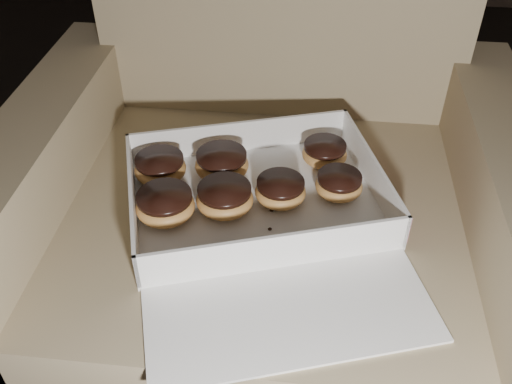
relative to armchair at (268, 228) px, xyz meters
name	(u,v)px	position (x,y,z in m)	size (l,w,h in m)	color
armchair	(268,228)	(0.00, 0.00, 0.00)	(0.93, 0.79, 0.97)	#9B8863
bakery_box	(263,215)	(0.00, -0.12, 0.14)	(0.56, 0.61, 0.07)	white
donut_a	(280,191)	(0.03, -0.07, 0.16)	(0.09, 0.09, 0.04)	#D7964B
donut_b	(165,205)	(-0.16, -0.13, 0.16)	(0.10, 0.10, 0.05)	#D7964B
donut_c	(225,198)	(-0.07, -0.10, 0.16)	(0.10, 0.10, 0.05)	#D7964B
donut_d	(222,164)	(-0.09, -0.01, 0.16)	(0.10, 0.10, 0.05)	#D7964B
donut_e	(339,184)	(0.13, -0.04, 0.16)	(0.08, 0.08, 0.04)	#D7964B
donut_f	(160,167)	(-0.20, -0.03, 0.16)	(0.09, 0.09, 0.05)	#D7964B
donut_g	(325,153)	(0.10, 0.05, 0.16)	(0.09, 0.09, 0.04)	#D7964B
crumb_a	(270,229)	(0.02, -0.15, 0.14)	(0.01, 0.01, 0.00)	black
crumb_b	(272,210)	(0.01, -0.10, 0.14)	(0.01, 0.01, 0.00)	black
crumb_c	(393,240)	(0.22, -0.15, 0.14)	(0.01, 0.01, 0.00)	black
crumb_d	(223,218)	(-0.07, -0.13, 0.14)	(0.01, 0.01, 0.00)	black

